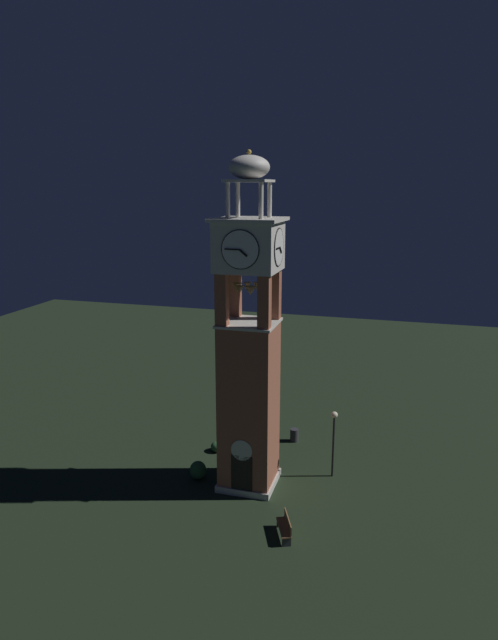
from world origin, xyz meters
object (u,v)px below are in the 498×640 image
clock_tower (249,356)px  lamp_post (334,432)px  park_bench (285,527)px  trash_bin (294,435)px

clock_tower → lamp_post: clock_tower is taller
clock_tower → lamp_post: (4.16, 1.98, -4.48)m
clock_tower → park_bench: size_ratio=10.37×
clock_tower → lamp_post: bearing=25.4°
clock_tower → park_bench: 8.23m
park_bench → clock_tower: bearing=125.5°
park_bench → lamp_post: bearing=77.5°
park_bench → trash_bin: bearing=99.0°
clock_tower → lamp_post: size_ratio=4.53×
lamp_post → trash_bin: bearing=128.1°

